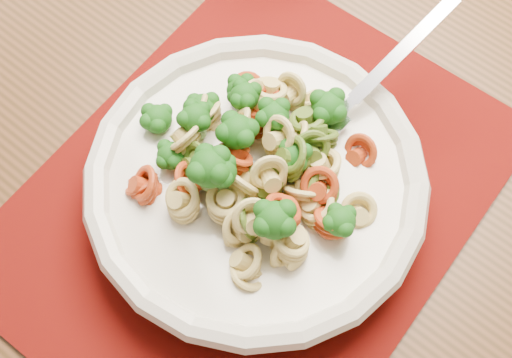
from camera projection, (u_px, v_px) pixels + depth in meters
dining_table at (201, 202)px, 0.67m from camera, size 1.80×1.44×0.76m
placemat at (253, 199)px, 0.57m from camera, size 0.48×0.43×0.00m
pasta_bowl at (256, 185)px, 0.54m from camera, size 0.26×0.26×0.05m
pasta_broccoli_heap at (256, 176)px, 0.53m from camera, size 0.22×0.22×0.06m
fork at (330, 123)px, 0.55m from camera, size 0.18×0.05×0.08m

